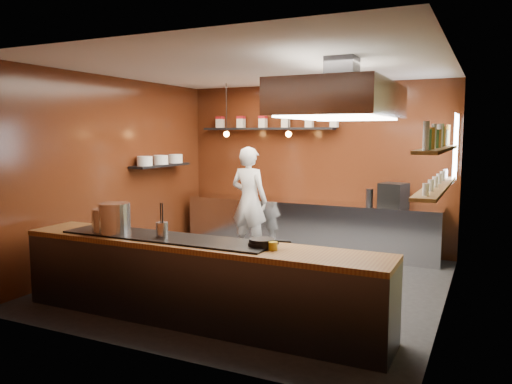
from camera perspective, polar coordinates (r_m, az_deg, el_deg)
The scene contains 26 objects.
floor at distance 7.20m, azimuth 0.03°, elevation -10.34°, with size 5.00×5.00×0.00m, color black.
back_wall at distance 9.23m, azimuth 6.70°, elevation 2.86°, with size 5.00×5.00×0.00m, color #341309.
left_wall at distance 8.29m, azimuth -15.79°, elevation 2.23°, with size 5.00×5.00×0.00m, color #341309.
right_wall at distance 6.27m, azimuth 21.16°, elevation 0.66°, with size 5.00×5.00×0.00m, color #4A4929.
ceiling at distance 6.94m, azimuth 0.04°, elevation 14.06°, with size 5.00×5.00×0.00m, color silver.
window_pane at distance 7.94m, azimuth 21.86°, elevation 4.70°, with size 1.00×1.00×0.00m, color white.
prep_counter at distance 9.05m, azimuth 5.94°, elevation -3.91°, with size 4.60×0.65×0.90m, color silver.
pass_counter at distance 5.73m, azimuth -6.98°, elevation -10.05°, with size 4.40×0.72×0.94m.
tin_shelf at distance 9.41m, azimuth 1.24°, elevation 7.24°, with size 2.60×0.26×0.04m, color black.
plate_shelf at distance 8.97m, azimuth -10.82°, elevation 3.00°, with size 0.30×1.40×0.04m, color black.
bottle_shelf_upper at distance 6.55m, azimuth 20.12°, elevation 4.63°, with size 0.26×2.80×0.04m, color #8E5C38.
bottle_shelf_lower at distance 6.58m, azimuth 19.96°, elevation 0.54°, with size 0.26×2.80×0.04m, color #8E5C38.
extractor_hood at distance 6.06m, azimuth 9.72°, elevation 10.34°, with size 1.20×2.00×0.72m.
pendant_left at distance 9.04m, azimuth -3.40°, elevation 6.95°, with size 0.10×0.10×0.95m.
pendant_right at distance 8.52m, azimuth 3.74°, elevation 6.96°, with size 0.10×0.10×0.95m.
storage_tins at distance 9.35m, azimuth 2.09°, elevation 8.05°, with size 2.43×0.13×0.22m.
plate_stacks at distance 8.96m, azimuth -10.84°, elevation 3.64°, with size 0.26×1.16×0.16m.
bottles at distance 6.55m, azimuth 20.17°, elevation 5.85°, with size 0.06×2.66×0.24m.
wine_glasses at distance 6.58m, azimuth 19.99°, elevation 1.28°, with size 0.07×2.37×0.13m.
stockpot_large at distance 6.12m, azimuth -15.85°, elevation -2.88°, with size 0.37×0.37×0.36m, color silver.
stockpot_small at distance 6.23m, azimuth -16.92°, elevation -3.11°, with size 0.30×0.30×0.28m, color #B9BCC0.
utensil_crock at distance 5.77m, azimuth -10.70°, elevation -4.26°, with size 0.13×0.13×0.17m, color silver.
frying_pan at distance 5.26m, azimuth 0.69°, elevation -5.76°, with size 0.45×0.29×0.07m.
butter_jar at distance 5.15m, azimuth 1.96°, elevation -6.18°, with size 0.10×0.10×0.09m, color gold.
espresso_machine at distance 8.53m, azimuth 15.43°, elevation -0.35°, with size 0.40×0.38×0.40m, color black.
chef at distance 8.75m, azimuth -0.79°, elevation -0.98°, with size 0.69×0.45×1.88m, color white.
Camera 1 is at (2.95, -6.22, 2.11)m, focal length 35.00 mm.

